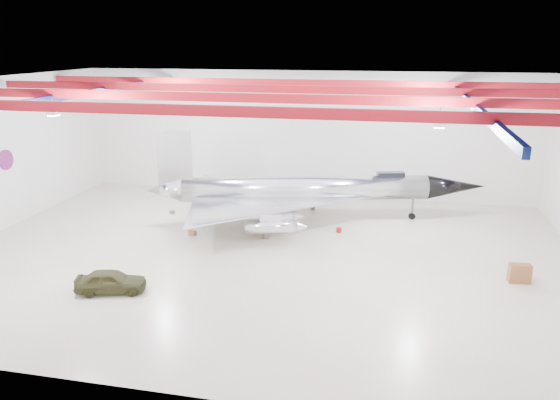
# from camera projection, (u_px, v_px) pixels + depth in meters

# --- Properties ---
(floor) EXTENTS (40.00, 40.00, 0.00)m
(floor) POSITION_uv_depth(u_px,v_px,m) (263.00, 255.00, 35.57)
(floor) COLOR #BAAA93
(floor) RESTS_ON ground
(wall_back) EXTENTS (40.00, 0.00, 40.00)m
(wall_back) POSITION_uv_depth(u_px,v_px,m) (303.00, 134.00, 48.11)
(wall_back) COLOR silver
(wall_back) RESTS_ON floor
(ceiling) EXTENTS (40.00, 40.00, 0.00)m
(ceiling) POSITION_uv_depth(u_px,v_px,m) (261.00, 83.00, 32.50)
(ceiling) COLOR #0A0F38
(ceiling) RESTS_ON wall_back
(ceiling_structure) EXTENTS (39.50, 29.50, 1.08)m
(ceiling_structure) POSITION_uv_depth(u_px,v_px,m) (261.00, 94.00, 32.69)
(ceiling_structure) COLOR maroon
(ceiling_structure) RESTS_ON ceiling
(wall_roundel) EXTENTS (0.10, 1.50, 1.50)m
(wall_roundel) POSITION_uv_depth(u_px,v_px,m) (6.00, 160.00, 40.12)
(wall_roundel) COLOR #B21414
(wall_roundel) RESTS_ON wall_left
(jet_aircraft) EXTENTS (25.66, 18.24, 7.12)m
(jet_aircraft) POSITION_uv_depth(u_px,v_px,m) (305.00, 192.00, 41.59)
(jet_aircraft) COLOR silver
(jet_aircraft) RESTS_ON floor
(jeep) EXTENTS (4.10, 2.52, 1.30)m
(jeep) POSITION_uv_depth(u_px,v_px,m) (111.00, 281.00, 30.07)
(jeep) COLOR #38381C
(jeep) RESTS_ON floor
(desk) EXTENTS (1.27, 0.74, 1.11)m
(desk) POSITION_uv_depth(u_px,v_px,m) (519.00, 273.00, 31.32)
(desk) COLOR brown
(desk) RESTS_ON floor
(crate_ply) EXTENTS (0.57, 0.51, 0.34)m
(crate_ply) POSITION_uv_depth(u_px,v_px,m) (192.00, 233.00, 39.07)
(crate_ply) COLOR olive
(crate_ply) RESTS_ON floor
(toolbox_red) EXTENTS (0.48, 0.38, 0.33)m
(toolbox_red) POSITION_uv_depth(u_px,v_px,m) (290.00, 218.00, 42.32)
(toolbox_red) COLOR maroon
(toolbox_red) RESTS_ON floor
(engine_drum) EXTENTS (0.60, 0.60, 0.44)m
(engine_drum) POSITION_uv_depth(u_px,v_px,m) (265.00, 235.00, 38.47)
(engine_drum) COLOR #59595B
(engine_drum) RESTS_ON floor
(parts_bin) EXTENTS (0.68, 0.56, 0.46)m
(parts_bin) POSITION_uv_depth(u_px,v_px,m) (290.00, 220.00, 41.72)
(parts_bin) COLOR olive
(parts_bin) RESTS_ON floor
(crate_small) EXTENTS (0.37, 0.30, 0.26)m
(crate_small) POSITION_uv_depth(u_px,v_px,m) (172.00, 212.00, 44.00)
(crate_small) COLOR #59595B
(crate_small) RESTS_ON floor
(tool_chest) EXTENTS (0.51, 0.51, 0.35)m
(tool_chest) POSITION_uv_depth(u_px,v_px,m) (339.00, 230.00, 39.68)
(tool_chest) COLOR maroon
(tool_chest) RESTS_ON floor
(oil_barrel) EXTENTS (0.56, 0.46, 0.37)m
(oil_barrel) POSITION_uv_depth(u_px,v_px,m) (287.00, 220.00, 41.83)
(oil_barrel) COLOR olive
(oil_barrel) RESTS_ON floor
(spares_box) EXTENTS (0.45, 0.45, 0.33)m
(spares_box) POSITION_uv_depth(u_px,v_px,m) (313.00, 208.00, 45.10)
(spares_box) COLOR #59595B
(spares_box) RESTS_ON floor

